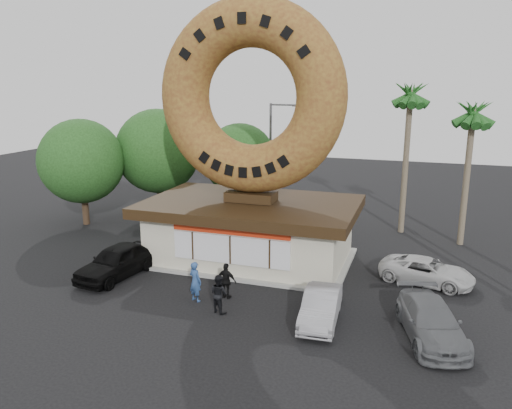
{
  "coord_description": "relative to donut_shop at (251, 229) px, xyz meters",
  "views": [
    {
      "loc": [
        8.52,
        -18.39,
        9.47
      ],
      "look_at": [
        0.95,
        4.0,
        3.64
      ],
      "focal_mm": 35.0,
      "sensor_mm": 36.0,
      "label": 1
    }
  ],
  "objects": [
    {
      "name": "tree_west",
      "position": [
        -9.5,
        7.02,
        2.87
      ],
      "size": [
        6.0,
        6.0,
        7.65
      ],
      "color": "#473321",
      "rests_on": "ground"
    },
    {
      "name": "donut_shop",
      "position": [
        0.0,
        0.0,
        0.0
      ],
      "size": [
        11.2,
        7.2,
        3.8
      ],
      "color": "beige",
      "rests_on": "ground"
    },
    {
      "name": "street_lamp",
      "position": [
        -1.86,
        10.02,
        2.72
      ],
      "size": [
        2.11,
        0.2,
        8.0
      ],
      "color": "#59595E",
      "rests_on": "ground"
    },
    {
      "name": "person_center",
      "position": [
        0.83,
        -6.5,
        -0.93
      ],
      "size": [
        1.0,
        0.9,
        1.67
      ],
      "primitive_type": "imported",
      "rotation": [
        0.0,
        0.0,
        2.73
      ],
      "color": "black",
      "rests_on": "ground"
    },
    {
      "name": "tree_mid",
      "position": [
        -4.0,
        9.02,
        2.25
      ],
      "size": [
        5.2,
        5.2,
        6.63
      ],
      "color": "#473321",
      "rests_on": "ground"
    },
    {
      "name": "giant_donut",
      "position": [
        0.0,
        0.02,
        6.94
      ],
      "size": [
        9.82,
        2.5,
        9.82
      ],
      "primitive_type": "torus",
      "rotation": [
        1.57,
        0.0,
        0.0
      ],
      "color": "olive",
      "rests_on": "donut_shop"
    },
    {
      "name": "ground",
      "position": [
        0.0,
        -5.98,
        -1.77
      ],
      "size": [
        90.0,
        90.0,
        0.0
      ],
      "primitive_type": "plane",
      "color": "black",
      "rests_on": "ground"
    },
    {
      "name": "palm_far",
      "position": [
        11.0,
        6.52,
        5.72
      ],
      "size": [
        2.6,
        2.6,
        8.75
      ],
      "color": "#726651",
      "rests_on": "ground"
    },
    {
      "name": "car_white",
      "position": [
        9.1,
        -0.41,
        -1.16
      ],
      "size": [
        4.74,
        2.96,
        1.22
      ],
      "primitive_type": "imported",
      "rotation": [
        0.0,
        0.0,
        1.34
      ],
      "color": "silver",
      "rests_on": "ground"
    },
    {
      "name": "person_left",
      "position": [
        -0.59,
        -5.79,
        -0.85
      ],
      "size": [
        0.78,
        0.66,
        1.83
      ],
      "primitive_type": "imported",
      "rotation": [
        0.0,
        0.0,
        2.75
      ],
      "color": "navy",
      "rests_on": "ground"
    },
    {
      "name": "car_grey",
      "position": [
        9.28,
        -5.97,
        -1.08
      ],
      "size": [
        3.12,
        5.09,
        1.38
      ],
      "primitive_type": "imported",
      "rotation": [
        0.0,
        0.0,
        0.27
      ],
      "color": "slate",
      "rests_on": "ground"
    },
    {
      "name": "palm_near",
      "position": [
        7.5,
        8.02,
        6.65
      ],
      "size": [
        2.6,
        2.6,
        9.75
      ],
      "color": "#726651",
      "rests_on": "ground"
    },
    {
      "name": "person_right",
      "position": [
        0.61,
        -5.1,
        -0.94
      ],
      "size": [
        1.0,
        0.5,
        1.64
      ],
      "primitive_type": "imported",
      "rotation": [
        0.0,
        0.0,
        3.03
      ],
      "color": "black",
      "rests_on": "ground"
    },
    {
      "name": "tree_far",
      "position": [
        -13.0,
        3.02,
        2.56
      ],
      "size": [
        5.6,
        5.6,
        7.14
      ],
      "color": "#473321",
      "rests_on": "ground"
    },
    {
      "name": "car_black",
      "position": [
        -5.52,
        -4.46,
        -0.96
      ],
      "size": [
        2.53,
        4.94,
        1.61
      ],
      "primitive_type": "imported",
      "rotation": [
        0.0,
        0.0,
        -0.14
      ],
      "color": "black",
      "rests_on": "ground"
    },
    {
      "name": "car_silver",
      "position": [
        5.06,
        -5.96,
        -1.12
      ],
      "size": [
        1.63,
        4.02,
        1.3
      ],
      "primitive_type": "imported",
      "rotation": [
        0.0,
        0.0,
        0.07
      ],
      "color": "#98979C",
      "rests_on": "ground"
    }
  ]
}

